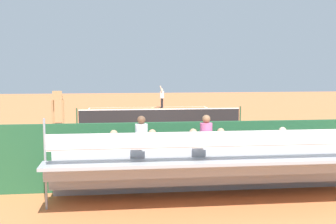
{
  "coord_description": "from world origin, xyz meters",
  "views": [
    {
      "loc": [
        2.68,
        26.55,
        3.69
      ],
      "look_at": [
        0.0,
        4.0,
        1.2
      ],
      "focal_mm": 46.35,
      "sensor_mm": 36.0,
      "label": 1
    }
  ],
  "objects_px": {
    "tennis_net": "(160,116)",
    "tennis_player": "(162,96)",
    "tennis_racket": "(153,108)",
    "umpire_chair": "(58,104)",
    "courtside_bench": "(294,161)",
    "equipment_bag": "(231,175)",
    "bleacher_stand": "(214,166)",
    "tennis_ball_near": "(179,109)",
    "tennis_ball_far": "(170,110)"
  },
  "relations": [
    {
      "from": "tennis_player",
      "to": "tennis_ball_near",
      "type": "distance_m",
      "value": 2.08
    },
    {
      "from": "tennis_net",
      "to": "tennis_ball_far",
      "type": "relative_size",
      "value": 156.06
    },
    {
      "from": "tennis_ball_near",
      "to": "tennis_ball_far",
      "type": "bearing_deg",
      "value": 32.28
    },
    {
      "from": "courtside_bench",
      "to": "equipment_bag",
      "type": "bearing_deg",
      "value": 3.39
    },
    {
      "from": "equipment_bag",
      "to": "tennis_racket",
      "type": "distance_m",
      "value": 23.63
    },
    {
      "from": "umpire_chair",
      "to": "tennis_racket",
      "type": "bearing_deg",
      "value": -122.63
    },
    {
      "from": "bleacher_stand",
      "to": "tennis_player",
      "type": "height_order",
      "value": "bleacher_stand"
    },
    {
      "from": "bleacher_stand",
      "to": "tennis_ball_far",
      "type": "relative_size",
      "value": 137.27
    },
    {
      "from": "courtside_bench",
      "to": "tennis_racket",
      "type": "height_order",
      "value": "courtside_bench"
    },
    {
      "from": "bleacher_stand",
      "to": "tennis_ball_far",
      "type": "height_order",
      "value": "bleacher_stand"
    },
    {
      "from": "umpire_chair",
      "to": "courtside_bench",
      "type": "distance_m",
      "value": 16.14
    },
    {
      "from": "tennis_ball_near",
      "to": "tennis_ball_far",
      "type": "relative_size",
      "value": 1.0
    },
    {
      "from": "equipment_bag",
      "to": "tennis_player",
      "type": "height_order",
      "value": "tennis_player"
    },
    {
      "from": "tennis_net",
      "to": "bleacher_stand",
      "type": "relative_size",
      "value": 1.14
    },
    {
      "from": "tennis_ball_near",
      "to": "tennis_racket",
      "type": "bearing_deg",
      "value": -35.71
    },
    {
      "from": "bleacher_stand",
      "to": "tennis_net",
      "type": "bearing_deg",
      "value": -90.43
    },
    {
      "from": "tennis_racket",
      "to": "tennis_ball_far",
      "type": "xyz_separation_m",
      "value": [
        -1.26,
        1.99,
        0.02
      ]
    },
    {
      "from": "equipment_bag",
      "to": "tennis_player",
      "type": "distance_m",
      "value": 23.43
    },
    {
      "from": "umpire_chair",
      "to": "tennis_ball_near",
      "type": "bearing_deg",
      "value": -134.51
    },
    {
      "from": "umpire_chair",
      "to": "equipment_bag",
      "type": "height_order",
      "value": "umpire_chair"
    },
    {
      "from": "tennis_player",
      "to": "tennis_racket",
      "type": "relative_size",
      "value": 3.29
    },
    {
      "from": "courtside_bench",
      "to": "tennis_ball_near",
      "type": "relative_size",
      "value": 27.27
    },
    {
      "from": "tennis_player",
      "to": "tennis_racket",
      "type": "height_order",
      "value": "tennis_player"
    },
    {
      "from": "umpire_chair",
      "to": "tennis_player",
      "type": "height_order",
      "value": "umpire_chair"
    },
    {
      "from": "tennis_net",
      "to": "tennis_player",
      "type": "xyz_separation_m",
      "value": [
        -1.15,
        -10.02,
        0.51
      ]
    },
    {
      "from": "umpire_chair",
      "to": "bleacher_stand",
      "type": "bearing_deg",
      "value": 111.69
    },
    {
      "from": "tennis_ball_near",
      "to": "courtside_bench",
      "type": "bearing_deg",
      "value": 91.57
    },
    {
      "from": "bleacher_stand",
      "to": "equipment_bag",
      "type": "height_order",
      "value": "bleacher_stand"
    },
    {
      "from": "tennis_ball_near",
      "to": "bleacher_stand",
      "type": "bearing_deg",
      "value": 83.92
    },
    {
      "from": "equipment_bag",
      "to": "tennis_player",
      "type": "xyz_separation_m",
      "value": [
        -0.26,
        -23.42,
        0.84
      ]
    },
    {
      "from": "equipment_bag",
      "to": "tennis_player",
      "type": "relative_size",
      "value": 0.47
    },
    {
      "from": "bleacher_stand",
      "to": "courtside_bench",
      "type": "bearing_deg",
      "value": -146.57
    },
    {
      "from": "equipment_bag",
      "to": "tennis_player",
      "type": "bearing_deg",
      "value": -90.64
    },
    {
      "from": "courtside_bench",
      "to": "tennis_player",
      "type": "height_order",
      "value": "tennis_player"
    },
    {
      "from": "tennis_ball_far",
      "to": "bleacher_stand",
      "type": "bearing_deg",
      "value": 85.72
    },
    {
      "from": "umpire_chair",
      "to": "courtside_bench",
      "type": "bearing_deg",
      "value": 125.02
    },
    {
      "from": "tennis_net",
      "to": "tennis_player",
      "type": "bearing_deg",
      "value": -96.54
    },
    {
      "from": "tennis_racket",
      "to": "tennis_net",
      "type": "bearing_deg",
      "value": 87.83
    },
    {
      "from": "bleacher_stand",
      "to": "courtside_bench",
      "type": "relative_size",
      "value": 5.03
    },
    {
      "from": "bleacher_stand",
      "to": "equipment_bag",
      "type": "relative_size",
      "value": 10.07
    },
    {
      "from": "tennis_racket",
      "to": "tennis_ball_far",
      "type": "distance_m",
      "value": 2.36
    },
    {
      "from": "umpire_chair",
      "to": "equipment_bag",
      "type": "relative_size",
      "value": 2.38
    },
    {
      "from": "bleacher_stand",
      "to": "courtside_bench",
      "type": "height_order",
      "value": "bleacher_stand"
    },
    {
      "from": "bleacher_stand",
      "to": "tennis_racket",
      "type": "bearing_deg",
      "value": -91.13
    },
    {
      "from": "tennis_player",
      "to": "tennis_ball_far",
      "type": "bearing_deg",
      "value": 105.58
    },
    {
      "from": "umpire_chair",
      "to": "tennis_ball_far",
      "type": "bearing_deg",
      "value": -133.42
    },
    {
      "from": "tennis_net",
      "to": "courtside_bench",
      "type": "height_order",
      "value": "tennis_net"
    },
    {
      "from": "bleacher_stand",
      "to": "tennis_ball_far",
      "type": "distance_m",
      "value": 23.68
    },
    {
      "from": "bleacher_stand",
      "to": "umpire_chair",
      "type": "distance_m",
      "value": 16.47
    },
    {
      "from": "tennis_ball_near",
      "to": "tennis_ball_far",
      "type": "xyz_separation_m",
      "value": [
        0.8,
        0.51,
        0.0
      ]
    }
  ]
}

